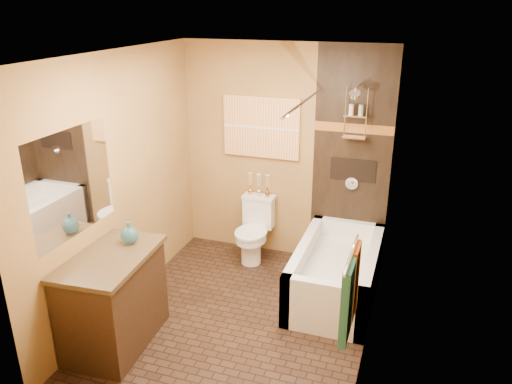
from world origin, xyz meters
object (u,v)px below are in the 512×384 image
at_px(sunset_painting, 261,127).
at_px(toilet, 254,230).
at_px(vanity, 114,300).
at_px(bathtub, 336,276).

height_order(sunset_painting, toilet, sunset_painting).
distance_m(sunset_painting, vanity, 2.49).
bearing_deg(bathtub, vanity, -140.76).
distance_m(sunset_painting, bathtub, 1.85).
distance_m(bathtub, vanity, 2.24).
bearing_deg(toilet, bathtub, -23.72).
relative_size(sunset_painting, toilet, 1.21).
xyz_separation_m(bathtub, toilet, (-1.06, 0.47, 0.16)).
height_order(bathtub, vanity, vanity).
bearing_deg(toilet, vanity, -109.14).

